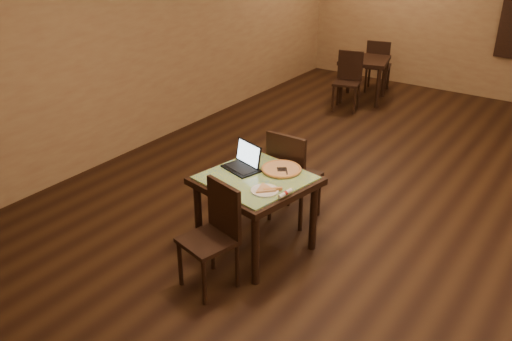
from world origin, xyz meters
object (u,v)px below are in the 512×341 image
Objects in this scene: chair_main_near at (215,230)px; other_table_b at (364,66)px; pizza_pan at (281,170)px; other_table_b_chair_near at (348,77)px; other_table_b_chair_far at (378,63)px; chair_main_far at (291,172)px; tiled_table at (256,187)px; laptop at (245,162)px.

chair_main_near reaches higher than other_table_b.
chair_main_near is 2.87× the size of pizza_pan.
other_table_b is at bearing 115.60° from chair_main_near.
other_table_b_chair_near is (-1.12, 4.76, -0.01)m from chair_main_near.
other_table_b_chair_far is at bearing 114.36° from chair_main_near.
tiled_table is at bearing 89.96° from chair_main_far.
other_table_b_chair_near is at bearing -106.19° from other_table_b.
laptop is 0.42× the size of other_table_b_chair_far.
other_table_b is 0.54m from other_table_b_chair_near.
chair_main_far is 2.58× the size of laptop.
other_table_b_chair_near is at bearing -72.68° from chair_main_far.
chair_main_far is at bearing 107.86° from pizza_pan.
chair_main_near is at bearing -96.66° from pizza_pan.
chair_main_near is 4.89m from other_table_b_chair_near.
other_table_b is at bearing 73.81° from other_table_b_chair_far.
laptop is 4.67m from other_table_b.
chair_main_near is 2.41× the size of laptop.
other_table_b_chair_near is (-1.10, 3.53, -0.05)m from chair_main_far.
chair_main_far is 3.70m from other_table_b_chair_near.
pizza_pan is (0.32, 0.14, -0.06)m from laptop.
chair_main_far is 4.72m from other_table_b_chair_far.
chair_main_near is at bearing -90.83° from other_table_b_chair_near.
tiled_table reaches higher than other_table_b.
other_table_b is at bearing 117.19° from laptop.
pizza_pan reaches higher than other_table_b.
other_table_b_chair_far is (-1.06, 5.22, -0.14)m from tiled_table.
tiled_table is at bearing 105.65° from chair_main_near.
chair_main_near is (0.02, -0.62, -0.13)m from tiled_table.
tiled_table is 2.77× the size of laptop.
chair_main_far is at bearing 88.93° from other_table_b_chair_far.
laptop reaches higher than other_table_b_chair_near.
chair_main_near is 1.23m from chair_main_far.
other_table_b_chair_near is at bearing 117.10° from chair_main_near.
other_table_b is at bearing 73.81° from other_table_b_chair_near.
other_table_b_chair_far is at bearing 73.81° from other_table_b_chair_near.
other_table_b_chair_far is at bearing 115.85° from laptop.
other_table_b_chair_far is (-1.08, 5.84, -0.01)m from chair_main_near.
other_table_b_chair_far is (-0.86, 5.11, -0.31)m from laptop.
laptop is 1.19× the size of pizza_pan.
pizza_pan is at bearing 107.82° from chair_main_far.
other_table_b_chair_near is at bearing 118.86° from laptop.
chair_main_near is at bearing -56.87° from laptop.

